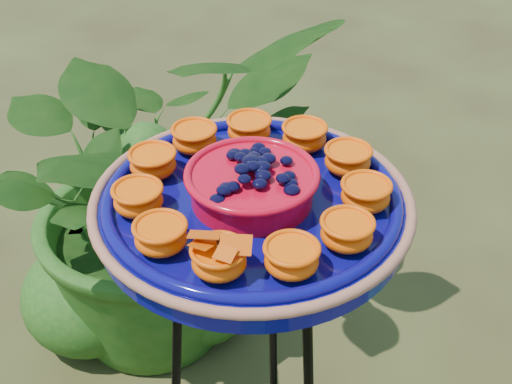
# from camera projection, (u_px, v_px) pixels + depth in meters

# --- Properties ---
(tripod_stand) EXTENTS (0.37, 0.37, 0.89)m
(tripod_stand) POSITION_uv_depth(u_px,v_px,m) (253.00, 377.00, 1.27)
(tripod_stand) COLOR black
(tripod_stand) RESTS_ON ground
(feeder_dish) EXTENTS (0.52, 0.52, 0.11)m
(feeder_dish) POSITION_uv_depth(u_px,v_px,m) (252.00, 200.00, 1.04)
(feeder_dish) COLOR #090861
(feeder_dish) RESTS_ON tripod_stand
(shrub_back_left) EXTENTS (1.07, 1.12, 0.96)m
(shrub_back_left) POSITION_uv_depth(u_px,v_px,m) (149.00, 184.00, 1.86)
(shrub_back_left) COLOR #184813
(shrub_back_left) RESTS_ON ground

